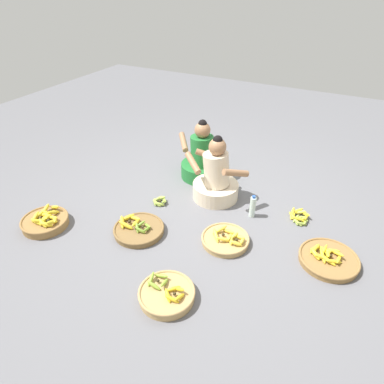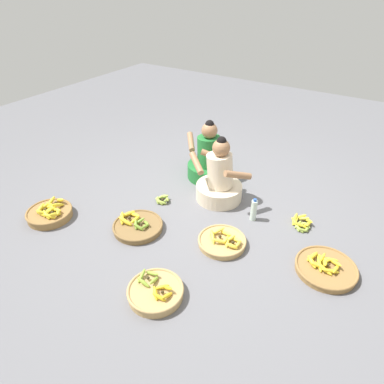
{
  "view_description": "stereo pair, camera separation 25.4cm",
  "coord_description": "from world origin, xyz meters",
  "px_view_note": "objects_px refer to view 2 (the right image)",
  "views": [
    {
      "loc": [
        1.29,
        -2.68,
        2.21
      ],
      "look_at": [
        0.0,
        -0.2,
        0.35
      ],
      "focal_mm": 31.46,
      "sensor_mm": 36.0,
      "label": 1
    },
    {
      "loc": [
        1.51,
        -2.55,
        2.21
      ],
      "look_at": [
        0.0,
        -0.2,
        0.35
      ],
      "focal_mm": 31.46,
      "sensor_mm": 36.0,
      "label": 2
    }
  ],
  "objects_px": {
    "banana_basket_back_right": "(326,268)",
    "vendor_woman_front": "(219,180)",
    "loose_bananas_mid_right": "(302,223)",
    "water_bottle": "(254,210)",
    "banana_basket_front_left": "(222,241)",
    "loose_bananas_front_right": "(163,200)",
    "banana_basket_near_bicycle": "(50,213)",
    "banana_basket_near_vendor": "(156,291)",
    "banana_basket_back_center": "(137,226)",
    "vendor_woman_behind": "(208,160)"
  },
  "relations": [
    {
      "from": "banana_basket_back_right",
      "to": "vendor_woman_front",
      "type": "bearing_deg",
      "value": 160.2
    },
    {
      "from": "loose_bananas_mid_right",
      "to": "water_bottle",
      "type": "distance_m",
      "value": 0.5
    },
    {
      "from": "water_bottle",
      "to": "vendor_woman_front",
      "type": "bearing_deg",
      "value": 163.46
    },
    {
      "from": "banana_basket_front_left",
      "to": "loose_bananas_front_right",
      "type": "distance_m",
      "value": 0.94
    },
    {
      "from": "vendor_woman_front",
      "to": "banana_basket_near_bicycle",
      "type": "height_order",
      "value": "vendor_woman_front"
    },
    {
      "from": "banana_basket_near_bicycle",
      "to": "loose_bananas_front_right",
      "type": "xyz_separation_m",
      "value": [
        0.83,
        0.87,
        -0.03
      ]
    },
    {
      "from": "banana_basket_back_right",
      "to": "water_bottle",
      "type": "bearing_deg",
      "value": 158.32
    },
    {
      "from": "banana_basket_near_vendor",
      "to": "loose_bananas_mid_right",
      "type": "height_order",
      "value": "banana_basket_near_vendor"
    },
    {
      "from": "vendor_woman_front",
      "to": "banana_basket_back_center",
      "type": "height_order",
      "value": "vendor_woman_front"
    },
    {
      "from": "banana_basket_back_right",
      "to": "banana_basket_near_vendor",
      "type": "height_order",
      "value": "banana_basket_near_vendor"
    },
    {
      "from": "banana_basket_front_left",
      "to": "water_bottle",
      "type": "bearing_deg",
      "value": 80.49
    },
    {
      "from": "loose_bananas_mid_right",
      "to": "banana_basket_near_vendor",
      "type": "bearing_deg",
      "value": -115.18
    },
    {
      "from": "banana_basket_back_center",
      "to": "banana_basket_front_left",
      "type": "height_order",
      "value": "banana_basket_back_center"
    },
    {
      "from": "banana_basket_near_vendor",
      "to": "loose_bananas_front_right",
      "type": "xyz_separation_m",
      "value": [
        -0.74,
        1.09,
        -0.02
      ]
    },
    {
      "from": "water_bottle",
      "to": "loose_bananas_front_right",
      "type": "bearing_deg",
      "value": -165.61
    },
    {
      "from": "banana_basket_back_center",
      "to": "water_bottle",
      "type": "bearing_deg",
      "value": 40.15
    },
    {
      "from": "vendor_woman_front",
      "to": "banana_basket_near_bicycle",
      "type": "relative_size",
      "value": 1.63
    },
    {
      "from": "vendor_woman_behind",
      "to": "banana_basket_back_right",
      "type": "height_order",
      "value": "vendor_woman_behind"
    },
    {
      "from": "banana_basket_back_center",
      "to": "loose_bananas_mid_right",
      "type": "xyz_separation_m",
      "value": [
        1.38,
        0.95,
        -0.01
      ]
    },
    {
      "from": "loose_bananas_front_right",
      "to": "water_bottle",
      "type": "distance_m",
      "value": 1.03
    },
    {
      "from": "banana_basket_near_vendor",
      "to": "banana_basket_back_center",
      "type": "bearing_deg",
      "value": 139.86
    },
    {
      "from": "banana_basket_back_right",
      "to": "banana_basket_front_left",
      "type": "distance_m",
      "value": 0.94
    },
    {
      "from": "banana_basket_back_center",
      "to": "banana_basket_near_vendor",
      "type": "relative_size",
      "value": 1.11
    },
    {
      "from": "banana_basket_near_bicycle",
      "to": "banana_basket_back_center",
      "type": "height_order",
      "value": "banana_basket_near_bicycle"
    },
    {
      "from": "loose_bananas_front_right",
      "to": "water_bottle",
      "type": "height_order",
      "value": "water_bottle"
    },
    {
      "from": "banana_basket_back_right",
      "to": "banana_basket_near_vendor",
      "type": "xyz_separation_m",
      "value": [
        -1.08,
        -1.01,
        0.01
      ]
    },
    {
      "from": "vendor_woman_behind",
      "to": "loose_bananas_mid_right",
      "type": "height_order",
      "value": "vendor_woman_behind"
    },
    {
      "from": "banana_basket_back_right",
      "to": "banana_basket_front_left",
      "type": "height_order",
      "value": "banana_basket_back_right"
    },
    {
      "from": "banana_basket_back_center",
      "to": "loose_bananas_front_right",
      "type": "relative_size",
      "value": 2.69
    },
    {
      "from": "vendor_woman_behind",
      "to": "banana_basket_back_right",
      "type": "distance_m",
      "value": 1.88
    },
    {
      "from": "loose_bananas_mid_right",
      "to": "loose_bananas_front_right",
      "type": "height_order",
      "value": "loose_bananas_mid_right"
    },
    {
      "from": "vendor_woman_behind",
      "to": "banana_basket_near_vendor",
      "type": "bearing_deg",
      "value": -72.16
    },
    {
      "from": "loose_bananas_front_right",
      "to": "banana_basket_front_left",
      "type": "bearing_deg",
      "value": -16.04
    },
    {
      "from": "vendor_woman_behind",
      "to": "loose_bananas_front_right",
      "type": "bearing_deg",
      "value": -101.41
    },
    {
      "from": "loose_bananas_mid_right",
      "to": "water_bottle",
      "type": "relative_size",
      "value": 1.08
    },
    {
      "from": "vendor_woman_front",
      "to": "banana_basket_front_left",
      "type": "bearing_deg",
      "value": -58.45
    },
    {
      "from": "vendor_woman_behind",
      "to": "banana_basket_near_bicycle",
      "type": "xyz_separation_m",
      "value": [
        -0.98,
        -1.63,
        -0.18
      ]
    },
    {
      "from": "banana_basket_back_right",
      "to": "banana_basket_front_left",
      "type": "bearing_deg",
      "value": -168.64
    },
    {
      "from": "vendor_woman_front",
      "to": "banana_basket_back_center",
      "type": "relative_size",
      "value": 1.51
    },
    {
      "from": "banana_basket_near_bicycle",
      "to": "water_bottle",
      "type": "xyz_separation_m",
      "value": [
        1.82,
        1.13,
        0.06
      ]
    },
    {
      "from": "banana_basket_back_center",
      "to": "loose_bananas_mid_right",
      "type": "relative_size",
      "value": 1.82
    },
    {
      "from": "banana_basket_near_bicycle",
      "to": "banana_basket_near_vendor",
      "type": "bearing_deg",
      "value": -7.67
    },
    {
      "from": "vendor_woman_front",
      "to": "banana_basket_back_right",
      "type": "relative_size",
      "value": 1.45
    },
    {
      "from": "vendor_woman_front",
      "to": "banana_basket_back_center",
      "type": "xyz_separation_m",
      "value": [
        -0.43,
        -0.92,
        -0.2
      ]
    },
    {
      "from": "vendor_woman_behind",
      "to": "banana_basket_back_right",
      "type": "bearing_deg",
      "value": -26.36
    },
    {
      "from": "banana_basket_near_bicycle",
      "to": "banana_basket_near_vendor",
      "type": "height_order",
      "value": "banana_basket_near_bicycle"
    },
    {
      "from": "banana_basket_back_center",
      "to": "banana_basket_front_left",
      "type": "relative_size",
      "value": 1.09
    },
    {
      "from": "banana_basket_near_bicycle",
      "to": "banana_basket_back_right",
      "type": "xyz_separation_m",
      "value": [
        2.66,
        0.8,
        -0.02
      ]
    },
    {
      "from": "water_bottle",
      "to": "banana_basket_back_right",
      "type": "bearing_deg",
      "value": -21.68
    },
    {
      "from": "vendor_woman_front",
      "to": "loose_bananas_front_right",
      "type": "height_order",
      "value": "vendor_woman_front"
    }
  ]
}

